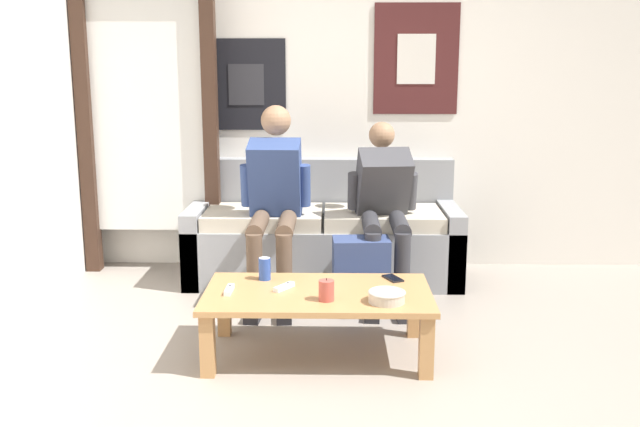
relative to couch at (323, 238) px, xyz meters
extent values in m
plane|color=gray|center=(0.07, -1.97, -0.29)|extent=(18.00, 18.00, 0.00)
cube|color=white|center=(0.07, 0.37, 0.99)|extent=(10.00, 0.05, 2.55)
cube|color=black|center=(-0.57, 0.34, 1.07)|extent=(0.58, 0.01, 0.66)
cube|color=#2D2D33|center=(-0.57, 0.33, 1.07)|extent=(0.26, 0.01, 0.30)
cube|color=#471E1E|center=(0.67, 0.34, 1.25)|extent=(0.61, 0.01, 0.79)
cube|color=silver|center=(0.67, 0.33, 1.25)|extent=(0.28, 0.01, 0.35)
cube|color=#382319|center=(-1.71, 0.15, 0.74)|extent=(0.10, 0.10, 2.05)
cube|color=#382319|center=(-0.81, 0.15, 0.74)|extent=(0.10, 0.10, 2.05)
cube|color=silver|center=(-1.26, 0.17, 0.84)|extent=(0.82, 0.02, 1.64)
cube|color=gray|center=(0.00, 0.28, 0.12)|extent=(1.90, 0.13, 0.82)
cube|color=gray|center=(0.00, -0.09, -0.08)|extent=(1.90, 0.61, 0.41)
cube|color=gray|center=(-0.89, -0.09, -0.02)|extent=(0.12, 0.61, 0.53)
cube|color=gray|center=(0.89, -0.09, -0.02)|extent=(0.12, 0.61, 0.53)
cube|color=beige|center=(-0.42, -0.09, 0.17)|extent=(0.81, 0.57, 0.10)
cube|color=beige|center=(0.42, -0.09, 0.17)|extent=(0.81, 0.57, 0.10)
cube|color=#B27F4C|center=(-0.01, -1.40, 0.05)|extent=(1.18, 0.66, 0.03)
cube|color=#B27F4C|center=(-0.55, -1.13, -0.13)|extent=(0.07, 0.07, 0.32)
cube|color=#B27F4C|center=(0.53, -1.13, -0.13)|extent=(0.07, 0.07, 0.32)
cube|color=#B27F4C|center=(-0.55, -1.67, -0.13)|extent=(0.07, 0.07, 0.32)
cube|color=#B27F4C|center=(0.53, -1.67, -0.13)|extent=(0.07, 0.07, 0.32)
cylinder|color=brown|center=(-0.41, -0.56, 0.22)|extent=(0.11, 0.46, 0.11)
cylinder|color=brown|center=(-0.41, -0.80, -0.02)|extent=(0.10, 0.10, 0.48)
cube|color=#232328|center=(-0.41, -0.87, -0.26)|extent=(0.11, 0.25, 0.05)
cylinder|color=brown|center=(-0.23, -0.56, 0.22)|extent=(0.11, 0.46, 0.11)
cylinder|color=brown|center=(-0.23, -0.80, -0.02)|extent=(0.10, 0.10, 0.48)
cube|color=#232328|center=(-0.23, -0.87, -0.26)|extent=(0.11, 0.25, 0.05)
cube|color=#33477F|center=(-0.32, -0.27, 0.47)|extent=(0.35, 0.36, 0.55)
sphere|color=#9E7556|center=(-0.32, -0.16, 0.85)|extent=(0.20, 0.20, 0.20)
cylinder|color=#33477F|center=(-0.51, -0.26, 0.43)|extent=(0.08, 0.12, 0.29)
cylinder|color=#33477F|center=(-0.12, -0.26, 0.43)|extent=(0.08, 0.12, 0.29)
cylinder|color=#2D2D33|center=(0.31, -0.55, 0.22)|extent=(0.11, 0.42, 0.11)
cylinder|color=#2D2D33|center=(0.31, -0.76, -0.02)|extent=(0.10, 0.10, 0.48)
cube|color=#232328|center=(0.31, -0.83, -0.26)|extent=(0.11, 0.25, 0.05)
cylinder|color=#2D2D33|center=(0.49, -0.55, 0.22)|extent=(0.11, 0.42, 0.11)
cylinder|color=#2D2D33|center=(0.49, -0.76, -0.02)|extent=(0.10, 0.10, 0.48)
cube|color=#232328|center=(0.49, -0.83, -0.26)|extent=(0.11, 0.25, 0.05)
cube|color=#3F3F44|center=(0.40, -0.23, 0.43)|extent=(0.39, 0.45, 0.51)
sphere|color=#9E7556|center=(0.40, -0.06, 0.75)|extent=(0.18, 0.18, 0.18)
cylinder|color=#3F3F44|center=(0.21, -0.20, 0.38)|extent=(0.08, 0.14, 0.27)
cylinder|color=#3F3F44|center=(0.59, -0.20, 0.38)|extent=(0.08, 0.14, 0.27)
cube|color=navy|center=(0.24, -0.73, -0.05)|extent=(0.35, 0.24, 0.47)
cube|color=navy|center=(0.25, -0.83, -0.16)|extent=(0.24, 0.09, 0.21)
cylinder|color=#B7B2A8|center=(0.34, -1.57, 0.09)|extent=(0.18, 0.18, 0.05)
torus|color=#B7B2A8|center=(0.34, -1.57, 0.12)|extent=(0.19, 0.19, 0.02)
cylinder|color=#B24C42|center=(0.04, -1.55, 0.12)|extent=(0.08, 0.08, 0.10)
cylinder|color=black|center=(0.04, -1.55, 0.17)|extent=(0.00, 0.00, 0.01)
cylinder|color=#28479E|center=(-0.31, -1.20, 0.13)|extent=(0.07, 0.07, 0.12)
cylinder|color=silver|center=(-0.31, -1.20, 0.19)|extent=(0.06, 0.06, 0.00)
cube|color=white|center=(-0.19, -1.37, 0.08)|extent=(0.11, 0.14, 0.02)
cylinder|color=#333842|center=(-0.17, -1.34, 0.09)|extent=(0.01, 0.01, 0.00)
cube|color=white|center=(-0.47, -1.42, 0.08)|extent=(0.04, 0.14, 0.02)
cylinder|color=#333842|center=(-0.47, -1.39, 0.09)|extent=(0.01, 0.01, 0.00)
cube|color=black|center=(0.40, -1.18, 0.07)|extent=(0.12, 0.15, 0.01)
cube|color=black|center=(0.40, -1.18, 0.08)|extent=(0.11, 0.14, 0.00)
camera|label=1|loc=(0.07, -4.94, 1.23)|focal=40.00mm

